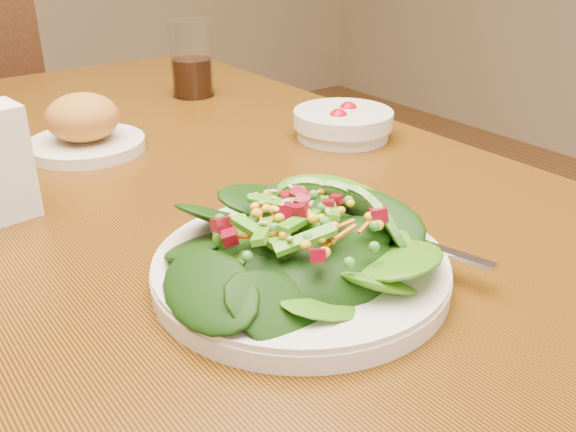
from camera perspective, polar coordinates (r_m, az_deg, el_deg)
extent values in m
cube|color=brown|center=(0.87, -12.21, 1.95)|extent=(0.90, 1.40, 0.04)
cylinder|color=#472615|center=(1.71, -8.44, 0.47)|extent=(0.07, 0.07, 0.71)
cylinder|color=#472615|center=(2.31, -22.05, 2.25)|extent=(0.04, 0.04, 0.46)
cylinder|color=#472615|center=(1.95, -19.51, -1.61)|extent=(0.04, 0.04, 0.46)
cylinder|color=silver|center=(0.61, 1.11, -4.98)|extent=(0.28, 0.28, 0.02)
ellipsoid|color=black|center=(0.60, 1.14, -2.49)|extent=(0.19, 0.19, 0.04)
cube|color=silver|center=(0.66, 11.02, -1.84)|extent=(0.05, 0.18, 0.01)
cylinder|color=silver|center=(0.99, -17.48, 6.03)|extent=(0.17, 0.17, 0.02)
ellipsoid|color=#A7672A|center=(0.98, -17.81, 8.39)|extent=(0.11, 0.11, 0.07)
cylinder|color=silver|center=(1.00, 4.91, 8.16)|extent=(0.15, 0.15, 0.04)
sphere|color=#BA0312|center=(1.02, 5.37, 9.20)|extent=(0.03, 0.03, 0.03)
sphere|color=#BA0312|center=(0.98, 4.48, 8.56)|extent=(0.03, 0.03, 0.03)
cylinder|color=silver|center=(1.25, -8.59, 13.66)|extent=(0.08, 0.08, 0.14)
cylinder|color=black|center=(1.25, -8.48, 12.11)|extent=(0.07, 0.07, 0.07)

